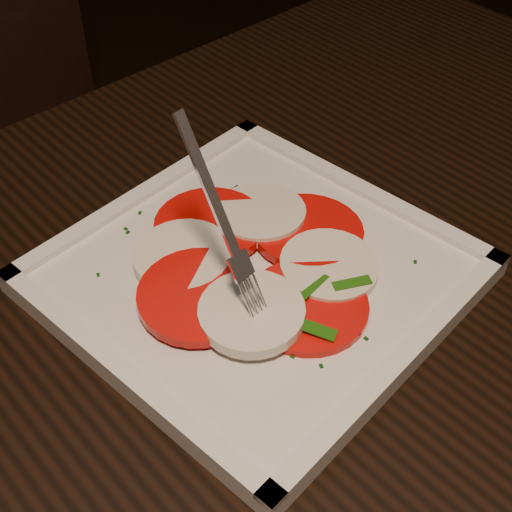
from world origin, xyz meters
name	(u,v)px	position (x,y,z in m)	size (l,w,h in m)	color
table	(269,421)	(0.06, -0.07, 0.65)	(1.24, 0.86, 0.75)	black
chair	(15,154)	(0.11, 0.59, 0.53)	(0.47, 0.47, 0.93)	black
plate	(256,276)	(0.09, -0.01, 0.76)	(0.29, 0.29, 0.01)	silver
caprese_salad	(256,262)	(0.09, -0.01, 0.77)	(0.21, 0.23, 0.02)	#D00505
fork	(211,210)	(0.05, -0.01, 0.85)	(0.03, 0.08, 0.14)	white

